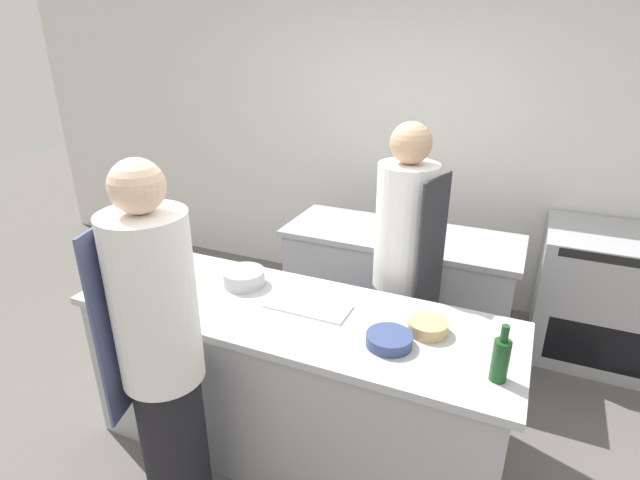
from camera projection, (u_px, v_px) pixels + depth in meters
name	position (u px, v px, depth m)	size (l,w,h in m)	color
ground_plane	(295.00, 444.00, 2.88)	(16.00, 16.00, 0.00)	#605B56
wall_back	(407.00, 135.00, 4.13)	(8.00, 0.06, 2.80)	silver
prep_counter	(294.00, 381.00, 2.71)	(2.27, 0.74, 0.90)	#A8AAAF
pass_counter	(398.00, 290.00, 3.65)	(1.64, 0.64, 0.90)	#A8AAAF
oven_range	(613.00, 297.00, 3.51)	(0.99, 0.74, 0.94)	#A8AAAF
chef_at_prep_near	(162.00, 360.00, 2.14)	(0.40, 0.38, 1.78)	black
chef_at_stove	(402.00, 271.00, 2.94)	(0.38, 0.37, 1.77)	black
bottle_olive_oil	(117.00, 272.00, 2.73)	(0.08, 0.08, 0.22)	#5B2319
bottle_vinegar	(150.00, 272.00, 2.74)	(0.09, 0.09, 0.21)	#2D5175
bottle_wine	(501.00, 359.00, 1.99)	(0.07, 0.07, 0.25)	#19471E
bowl_mixing_large	(389.00, 340.00, 2.24)	(0.21, 0.21, 0.06)	navy
bowl_prep_small	(428.00, 327.00, 2.33)	(0.19, 0.19, 0.06)	tan
bowl_ceramic_blue	(244.00, 277.00, 2.77)	(0.23, 0.23, 0.09)	#B7BABC
bowl_wooden_salad	(151.00, 266.00, 2.92)	(0.18, 0.18, 0.07)	tan
cutting_board	(308.00, 306.00, 2.55)	(0.43, 0.19, 0.01)	white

